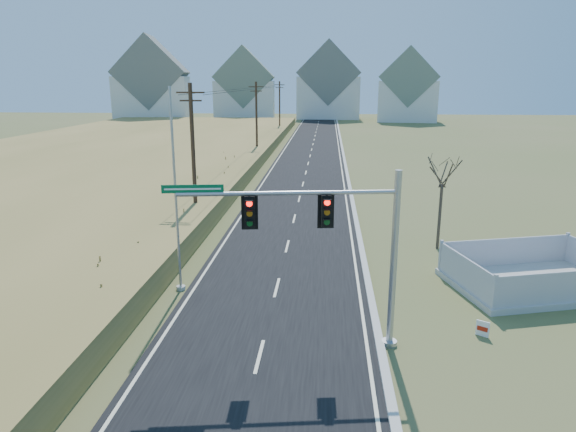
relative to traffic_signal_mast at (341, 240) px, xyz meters
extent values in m
plane|color=#525D2D|center=(-2.69, 1.03, -3.96)|extent=(260.00, 260.00, 0.00)
cube|color=black|center=(-2.69, 51.03, -3.93)|extent=(8.00, 180.00, 0.06)
cube|color=#B2AFA8|center=(1.46, 51.03, -3.87)|extent=(0.30, 180.00, 0.18)
cube|color=#A28649|center=(-26.69, 41.03, -3.31)|extent=(38.00, 110.00, 1.30)
cylinder|color=#422D1E|center=(-9.19, 16.03, 0.54)|extent=(0.26, 0.26, 9.00)
cube|color=#422D1E|center=(-9.19, 16.03, 4.44)|extent=(1.80, 0.10, 0.10)
cube|color=#422D1E|center=(-9.19, 16.03, 3.94)|extent=(1.40, 0.10, 0.10)
cylinder|color=#422D1E|center=(-9.19, 46.03, 0.54)|extent=(0.26, 0.26, 9.00)
cube|color=#422D1E|center=(-9.19, 46.03, 4.44)|extent=(1.80, 0.10, 0.10)
cube|color=#422D1E|center=(-9.19, 46.03, 3.94)|extent=(1.40, 0.10, 0.10)
cylinder|color=#422D1E|center=(-9.19, 76.03, 0.54)|extent=(0.26, 0.26, 9.00)
cube|color=#422D1E|center=(-9.19, 76.03, 4.44)|extent=(1.80, 0.10, 0.10)
cube|color=#422D1E|center=(-9.19, 76.03, 3.94)|extent=(1.40, 0.10, 0.10)
cube|color=silver|center=(-40.69, 101.03, 1.04)|extent=(17.38, 13.12, 10.00)
cube|color=slate|center=(-40.69, 101.03, 6.94)|extent=(17.69, 13.38, 16.29)
cube|color=silver|center=(-20.69, 109.03, 0.54)|extent=(14.66, 10.95, 9.00)
cube|color=slate|center=(-20.69, 109.03, 5.94)|extent=(14.93, 11.17, 14.26)
cube|color=silver|center=(-0.69, 113.03, 1.04)|extent=(15.00, 10.00, 10.00)
cube|color=slate|center=(-0.69, 113.03, 6.94)|extent=(15.27, 10.20, 15.27)
cube|color=silver|center=(17.31, 105.03, 0.54)|extent=(13.87, 10.31, 9.00)
cube|color=slate|center=(17.31, 105.03, 5.94)|extent=(14.12, 10.51, 13.24)
cylinder|color=#9EA0A5|center=(1.81, 0.25, -3.87)|extent=(0.54, 0.54, 0.18)
cylinder|color=#9EA0A5|center=(1.81, 0.25, -0.81)|extent=(0.23, 0.23, 6.31)
cylinder|color=#9EA0A5|center=(-1.77, -0.25, 1.63)|extent=(7.17, 1.14, 0.14)
cube|color=black|center=(-0.52, -0.07, 1.00)|extent=(0.38, 0.32, 1.05)
cube|color=black|center=(-3.02, -0.42, 1.00)|extent=(0.38, 0.32, 1.05)
cube|color=#055B30|center=(-4.81, -0.67, 1.81)|extent=(1.97, 0.32, 0.27)
cube|color=#B7B5AD|center=(8.91, 6.11, -3.83)|extent=(8.15, 6.54, 0.27)
cube|color=#BCBBC1|center=(9.50, 3.91, -3.01)|extent=(6.62, 1.85, 1.37)
cube|color=#BCBBC1|center=(8.32, 8.31, -3.01)|extent=(6.62, 1.85, 1.37)
cube|color=#BCBBC1|center=(5.61, 5.22, -3.01)|extent=(1.26, 4.42, 1.37)
cube|color=white|center=(5.29, 1.16, -3.65)|extent=(0.43, 0.31, 0.60)
cube|color=#A81C0B|center=(5.27, 1.14, -3.65)|extent=(0.33, 0.23, 0.17)
cylinder|color=#B7B5AD|center=(-6.99, 4.59, -3.87)|extent=(0.40, 0.40, 0.18)
cylinder|color=#9EA0A5|center=(-6.99, 4.59, 0.49)|extent=(0.11, 0.11, 8.91)
cylinder|color=#4C3F33|center=(5.73, 11.46, -2.14)|extent=(0.17, 0.17, 3.64)
camera|label=1|loc=(-0.51, -16.47, 5.17)|focal=32.00mm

